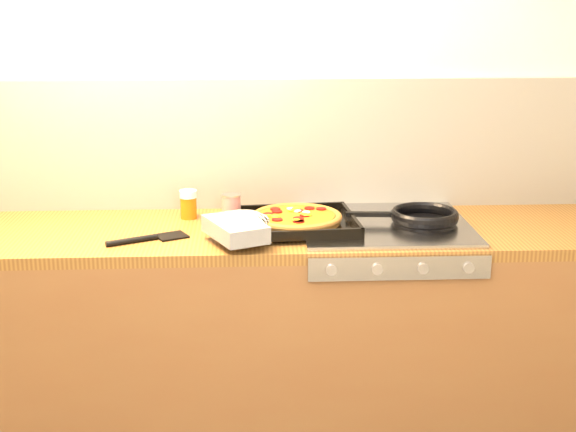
{
  "coord_description": "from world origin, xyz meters",
  "views": [
    {
      "loc": [
        -0.04,
        -1.65,
        1.72
      ],
      "look_at": [
        0.1,
        1.08,
        0.95
      ],
      "focal_mm": 50.0,
      "sensor_mm": 36.0,
      "label": 1
    }
  ],
  "objects": [
    {
      "name": "black_spatula",
      "position": [
        -0.38,
        0.97,
        0.91
      ],
      "size": [
        0.28,
        0.17,
        0.02
      ],
      "color": "black",
      "rests_on": "counter_run"
    },
    {
      "name": "wooden_spoon",
      "position": [
        0.23,
        1.24,
        0.91
      ],
      "size": [
        0.3,
        0.05,
        0.02
      ],
      "color": "#B67C4D",
      "rests_on": "counter_run"
    },
    {
      "name": "room_shell",
      "position": [
        0.0,
        1.39,
        1.15
      ],
      "size": [
        3.2,
        3.2,
        3.2
      ],
      "color": "white",
      "rests_on": "ground"
    },
    {
      "name": "counter_run",
      "position": [
        0.0,
        1.1,
        0.45
      ],
      "size": [
        3.2,
        0.62,
        0.9
      ],
      "color": "brown",
      "rests_on": "ground"
    },
    {
      "name": "frying_pan",
      "position": [
        0.59,
        1.09,
        0.94
      ],
      "size": [
        0.41,
        0.26,
        0.04
      ],
      "color": "black",
      "rests_on": "stovetop"
    },
    {
      "name": "stovetop",
      "position": [
        0.45,
        1.1,
        0.91
      ],
      "size": [
        0.6,
        0.56,
        0.02
      ],
      "primitive_type": "cube",
      "color": "#9E9FA4",
      "rests_on": "counter_run"
    },
    {
      "name": "pizza_on_tray",
      "position": [
        0.07,
        1.04,
        0.94
      ],
      "size": [
        0.55,
        0.51,
        0.07
      ],
      "color": "black",
      "rests_on": "stovetop"
    },
    {
      "name": "tomato_can",
      "position": [
        -0.1,
        1.21,
        0.95
      ],
      "size": [
        0.08,
        0.08,
        0.1
      ],
      "color": "maroon",
      "rests_on": "counter_run"
    },
    {
      "name": "juice_glass",
      "position": [
        -0.26,
        1.25,
        0.95
      ],
      "size": [
        0.07,
        0.07,
        0.11
      ],
      "color": "#DD5B0D",
      "rests_on": "counter_run"
    }
  ]
}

